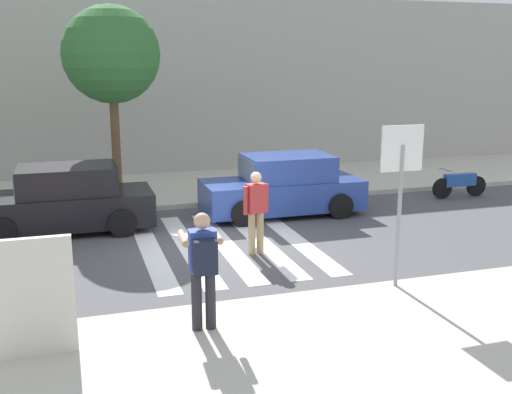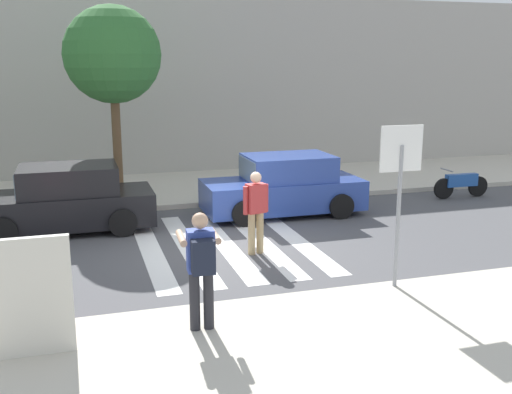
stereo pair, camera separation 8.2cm
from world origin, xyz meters
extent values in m
plane|color=#4C4C4F|center=(0.00, 0.00, 0.00)|extent=(120.00, 120.00, 0.00)
cube|color=beige|center=(0.00, -6.20, 0.07)|extent=(60.00, 6.00, 0.14)
cube|color=beige|center=(0.00, 6.00, 0.07)|extent=(60.00, 4.80, 0.14)
cube|color=#ADA89E|center=(0.00, 10.40, 3.04)|extent=(56.00, 4.00, 6.08)
cube|color=silver|center=(-1.60, 0.20, 0.00)|extent=(0.44, 5.20, 0.01)
cube|color=silver|center=(-0.80, 0.20, 0.00)|extent=(0.44, 5.20, 0.01)
cube|color=silver|center=(0.00, 0.20, 0.00)|extent=(0.44, 5.20, 0.01)
cube|color=silver|center=(0.80, 0.20, 0.00)|extent=(0.44, 5.20, 0.01)
cube|color=silver|center=(1.60, 0.20, 0.00)|extent=(0.44, 5.20, 0.01)
cylinder|color=gray|center=(2.11, -3.42, 1.35)|extent=(0.07, 0.07, 2.42)
cube|color=white|center=(2.11, -3.40, 2.51)|extent=(0.76, 0.03, 0.76)
cube|color=red|center=(2.11, -3.39, 2.51)|extent=(0.66, 0.02, 0.66)
cylinder|color=#232328|center=(-1.50, -4.11, 0.58)|extent=(0.15, 0.15, 0.88)
cylinder|color=#232328|center=(-1.30, -4.12, 0.58)|extent=(0.15, 0.15, 0.88)
cube|color=#33479E|center=(-1.40, -4.11, 1.32)|extent=(0.39, 0.26, 0.60)
sphere|color=tan|center=(-1.40, -4.11, 1.75)|extent=(0.23, 0.23, 0.23)
cylinder|color=tan|center=(-1.63, -3.88, 1.46)|extent=(0.13, 0.58, 0.10)
cylinder|color=tan|center=(-1.15, -3.91, 1.46)|extent=(0.13, 0.58, 0.10)
cube|color=black|center=(-1.38, -3.71, 1.49)|extent=(0.15, 0.11, 0.10)
cube|color=black|center=(-1.41, -4.34, 1.30)|extent=(0.33, 0.22, 0.48)
cylinder|color=tan|center=(0.37, -0.66, 0.44)|extent=(0.15, 0.15, 0.88)
cylinder|color=tan|center=(0.56, -0.62, 0.44)|extent=(0.15, 0.15, 0.88)
cube|color=#B73333|center=(0.46, -0.64, 1.18)|extent=(0.42, 0.32, 0.60)
sphere|color=beige|center=(0.46, -0.64, 1.61)|extent=(0.23, 0.23, 0.23)
cylinder|color=#B73333|center=(0.23, -0.70, 1.16)|extent=(0.10, 0.10, 0.58)
cylinder|color=#B73333|center=(0.70, -0.59, 1.16)|extent=(0.10, 0.10, 0.58)
cube|color=black|center=(-3.34, 2.30, 0.53)|extent=(4.10, 1.70, 0.76)
cube|color=black|center=(-3.19, 2.30, 1.23)|extent=(2.20, 1.56, 0.64)
cube|color=slate|center=(-4.26, 2.30, 1.23)|extent=(0.10, 1.50, 0.54)
cube|color=slate|center=(-2.22, 2.30, 1.23)|extent=(0.10, 1.50, 0.51)
cylinder|color=black|center=(-4.61, 1.45, 0.32)|extent=(0.64, 0.22, 0.64)
cylinder|color=black|center=(-4.61, 3.15, 0.32)|extent=(0.64, 0.22, 0.64)
cylinder|color=black|center=(-2.07, 1.45, 0.32)|extent=(0.64, 0.22, 0.64)
cylinder|color=black|center=(-2.07, 3.15, 0.32)|extent=(0.64, 0.22, 0.64)
cube|color=#284293|center=(2.08, 2.30, 0.53)|extent=(4.10, 1.70, 0.76)
cube|color=#284293|center=(2.23, 2.30, 1.23)|extent=(2.20, 1.56, 0.64)
cube|color=slate|center=(1.16, 2.30, 1.23)|extent=(0.10, 1.50, 0.54)
cube|color=slate|center=(3.20, 2.30, 1.23)|extent=(0.10, 1.50, 0.51)
cylinder|color=black|center=(0.81, 1.45, 0.32)|extent=(0.64, 0.22, 0.64)
cylinder|color=black|center=(0.81, 3.15, 0.32)|extent=(0.64, 0.22, 0.64)
cylinder|color=black|center=(3.35, 1.45, 0.32)|extent=(0.64, 0.22, 0.64)
cylinder|color=black|center=(3.35, 3.15, 0.32)|extent=(0.64, 0.22, 0.64)
cylinder|color=black|center=(7.12, 2.60, 0.30)|extent=(0.60, 0.10, 0.60)
cylinder|color=black|center=(8.28, 2.60, 0.30)|extent=(0.60, 0.10, 0.60)
cube|color=#1E4C99|center=(7.70, 2.60, 0.52)|extent=(1.00, 0.20, 0.36)
cylinder|color=gray|center=(7.18, 2.60, 0.85)|extent=(0.04, 0.60, 0.04)
cylinder|color=brown|center=(-1.89, 4.58, 1.72)|extent=(0.24, 0.24, 3.16)
sphere|color=#2D662D|center=(-1.89, 4.58, 4.07)|extent=(2.57, 2.57, 2.57)
cube|color=beige|center=(-3.69, -4.24, 0.94)|extent=(1.10, 0.10, 1.60)
cube|color=pink|center=(-3.69, -4.18, 0.94)|extent=(0.96, 0.02, 1.46)
camera|label=1|loc=(-3.06, -11.96, 3.91)|focal=42.00mm
camera|label=2|loc=(-2.98, -11.98, 3.91)|focal=42.00mm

